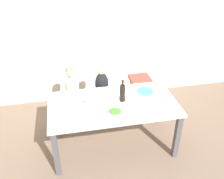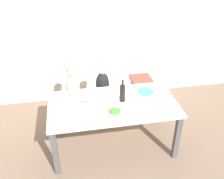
{
  "view_description": "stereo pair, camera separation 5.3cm",
  "coord_description": "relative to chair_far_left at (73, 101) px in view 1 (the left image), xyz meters",
  "views": [
    {
      "loc": [
        -0.57,
        -2.75,
        2.66
      ],
      "look_at": [
        0.0,
        0.07,
        0.92
      ],
      "focal_mm": 40.0,
      "sensor_mm": 36.0,
      "label": 1
    },
    {
      "loc": [
        -0.52,
        -2.76,
        2.66
      ],
      "look_at": [
        0.0,
        0.07,
        0.92
      ],
      "focal_mm": 40.0,
      "sensor_mm": 36.0,
      "label": 2
    }
  ],
  "objects": [
    {
      "name": "wine_glass_near",
      "position": [
        0.75,
        -0.76,
        0.47
      ],
      "size": [
        0.07,
        0.07,
        0.17
      ],
      "color": "white",
      "rests_on": "dining_table"
    },
    {
      "name": "wall_back",
      "position": [
        0.52,
        0.73,
        0.96
      ],
      "size": [
        10.0,
        0.06,
        2.7
      ],
      "color": "beige",
      "rests_on": "ground_plane"
    },
    {
      "name": "dinner_plate_front_right",
      "position": [
        1.02,
        -0.91,
        0.36
      ],
      "size": [
        0.25,
        0.25,
        0.01
      ],
      "color": "silver",
      "rests_on": "dining_table"
    },
    {
      "name": "salad_bowl_large",
      "position": [
        0.49,
        -0.97,
        0.4
      ],
      "size": [
        0.19,
        0.19,
        0.09
      ],
      "color": "white",
      "rests_on": "dining_table"
    },
    {
      "name": "dinner_plate_front_left",
      "position": [
        -0.06,
        -0.89,
        0.36
      ],
      "size": [
        0.25,
        0.25,
        0.01
      ],
      "color": "silver",
      "rests_on": "dining_table"
    },
    {
      "name": "wine_bottle",
      "position": [
        0.66,
        -0.66,
        0.48
      ],
      "size": [
        0.08,
        0.08,
        0.32
      ],
      "color": "black",
      "rests_on": "dining_table"
    },
    {
      "name": "chair_far_center",
      "position": [
        0.48,
        0.0,
        0.0
      ],
      "size": [
        0.4,
        0.41,
        0.46
      ],
      "color": "silver",
      "rests_on": "ground_plane"
    },
    {
      "name": "dinner_plate_back_left",
      "position": [
        0.11,
        -0.47,
        0.36
      ],
      "size": [
        0.25,
        0.25,
        0.01
      ],
      "color": "silver",
      "rests_on": "dining_table"
    },
    {
      "name": "ground_plane",
      "position": [
        0.52,
        -0.7,
        -0.39
      ],
      "size": [
        14.0,
        14.0,
        0.0
      ],
      "primitive_type": "plane",
      "color": "#705B4C"
    },
    {
      "name": "dining_table",
      "position": [
        0.52,
        -0.7,
        0.26
      ],
      "size": [
        1.74,
        0.92,
        0.74
      ],
      "color": "white",
      "rests_on": "ground_plane"
    },
    {
      "name": "chair_far_left",
      "position": [
        0.0,
        0.0,
        0.0
      ],
      "size": [
        0.4,
        0.41,
        0.46
      ],
      "color": "silver",
      "rests_on": "ground_plane"
    },
    {
      "name": "person_child_center",
      "position": [
        0.48,
        0.0,
        0.35
      ],
      "size": [
        0.22,
        0.17,
        0.53
      ],
      "color": "black",
      "rests_on": "chair_far_center"
    },
    {
      "name": "person_child_left",
      "position": [
        0.0,
        0.0,
        0.35
      ],
      "size": [
        0.22,
        0.17,
        0.53
      ],
      "color": "beige",
      "rests_on": "chair_far_left"
    },
    {
      "name": "chair_right_highchair",
      "position": [
        1.12,
        0.0,
        0.16
      ],
      "size": [
        0.34,
        0.35,
        0.7
      ],
      "color": "silver",
      "rests_on": "ground_plane"
    },
    {
      "name": "dinner_plate_back_right",
      "position": [
        1.05,
        -0.49,
        0.36
      ],
      "size": [
        0.25,
        0.25,
        0.01
      ],
      "color": "teal",
      "rests_on": "dining_table"
    },
    {
      "name": "paper_towel_roll",
      "position": [
        0.23,
        -0.83,
        0.48
      ],
      "size": [
        0.11,
        0.11,
        0.26
      ],
      "color": "white",
      "rests_on": "dining_table"
    }
  ]
}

